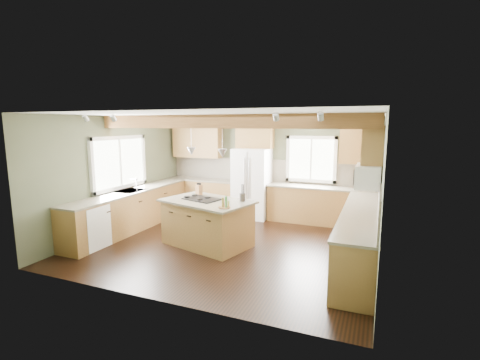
% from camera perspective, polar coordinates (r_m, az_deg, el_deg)
% --- Properties ---
extents(floor, '(5.60, 5.60, 0.00)m').
position_cam_1_polar(floor, '(7.23, -1.67, -10.41)').
color(floor, black).
rests_on(floor, ground).
extents(ceiling, '(5.60, 5.60, 0.00)m').
position_cam_1_polar(ceiling, '(6.81, -1.78, 10.66)').
color(ceiling, silver).
rests_on(ceiling, wall_back).
extents(wall_back, '(5.60, 0.00, 5.60)m').
position_cam_1_polar(wall_back, '(9.22, 4.54, 2.16)').
color(wall_back, '#464D37').
rests_on(wall_back, ground).
extents(wall_left, '(0.00, 5.00, 5.00)m').
position_cam_1_polar(wall_left, '(8.42, -19.46, 0.99)').
color(wall_left, '#464D37').
rests_on(wall_left, ground).
extents(wall_right, '(0.00, 5.00, 5.00)m').
position_cam_1_polar(wall_right, '(6.33, 22.16, -1.72)').
color(wall_right, '#464D37').
rests_on(wall_right, ground).
extents(ceiling_beam, '(5.55, 0.26, 0.26)m').
position_cam_1_polar(ceiling_beam, '(6.62, -2.51, 9.58)').
color(ceiling_beam, brown).
rests_on(ceiling_beam, ceiling).
extents(soffit_trim, '(5.55, 0.20, 0.10)m').
position_cam_1_polar(soffit_trim, '(9.06, 4.45, 9.90)').
color(soffit_trim, brown).
rests_on(soffit_trim, ceiling).
extents(backsplash_back, '(5.58, 0.03, 0.58)m').
position_cam_1_polar(backsplash_back, '(9.22, 4.50, 1.60)').
color(backsplash_back, brown).
rests_on(backsplash_back, wall_back).
extents(backsplash_right, '(0.03, 3.70, 0.58)m').
position_cam_1_polar(backsplash_right, '(6.40, 21.98, -2.43)').
color(backsplash_right, brown).
rests_on(backsplash_right, wall_right).
extents(base_cab_back_left, '(2.02, 0.60, 0.88)m').
position_cam_1_polar(base_cab_back_left, '(9.78, -6.13, -2.57)').
color(base_cab_back_left, brown).
rests_on(base_cab_back_left, floor).
extents(counter_back_left, '(2.06, 0.64, 0.04)m').
position_cam_1_polar(counter_back_left, '(9.70, -6.17, 0.09)').
color(counter_back_left, '#484235').
rests_on(counter_back_left, base_cab_back_left).
extents(base_cab_back_right, '(2.62, 0.60, 0.88)m').
position_cam_1_polar(base_cab_back_right, '(8.75, 13.23, -4.16)').
color(base_cab_back_right, brown).
rests_on(base_cab_back_right, floor).
extents(counter_back_right, '(2.66, 0.64, 0.04)m').
position_cam_1_polar(counter_back_right, '(8.66, 13.34, -1.19)').
color(counter_back_right, '#484235').
rests_on(counter_back_right, base_cab_back_right).
extents(base_cab_left, '(0.60, 3.70, 0.88)m').
position_cam_1_polar(base_cab_left, '(8.42, -17.38, -4.87)').
color(base_cab_left, brown).
rests_on(base_cab_left, floor).
extents(counter_left, '(0.64, 3.74, 0.04)m').
position_cam_1_polar(counter_left, '(8.32, -17.53, -1.79)').
color(counter_left, '#484235').
rests_on(counter_left, base_cab_left).
extents(base_cab_right, '(0.60, 3.70, 0.88)m').
position_cam_1_polar(base_cab_right, '(6.59, 19.07, -8.85)').
color(base_cab_right, brown).
rests_on(base_cab_right, floor).
extents(counter_right, '(0.64, 3.74, 0.04)m').
position_cam_1_polar(counter_right, '(6.47, 19.29, -4.96)').
color(counter_right, '#484235').
rests_on(counter_right, base_cab_right).
extents(upper_cab_back_left, '(1.40, 0.35, 0.90)m').
position_cam_1_polar(upper_cab_back_left, '(9.79, -6.97, 6.35)').
color(upper_cab_back_left, brown).
rests_on(upper_cab_back_left, wall_back).
extents(upper_cab_over_fridge, '(0.96, 0.35, 0.70)m').
position_cam_1_polar(upper_cab_over_fridge, '(9.09, 2.45, 7.46)').
color(upper_cab_over_fridge, brown).
rests_on(upper_cab_over_fridge, wall_back).
extents(upper_cab_right, '(0.35, 2.20, 0.90)m').
position_cam_1_polar(upper_cab_right, '(7.15, 21.09, 4.77)').
color(upper_cab_right, brown).
rests_on(upper_cab_right, wall_right).
extents(upper_cab_back_corner, '(0.90, 0.35, 0.90)m').
position_cam_1_polar(upper_cab_back_corner, '(8.58, 19.11, 5.52)').
color(upper_cab_back_corner, brown).
rests_on(upper_cab_back_corner, wall_back).
extents(window_left, '(0.04, 1.60, 1.05)m').
position_cam_1_polar(window_left, '(8.41, -19.22, 2.71)').
color(window_left, white).
rests_on(window_left, wall_left).
extents(window_back, '(1.10, 0.04, 1.00)m').
position_cam_1_polar(window_back, '(8.90, 11.61, 3.37)').
color(window_back, white).
rests_on(window_back, wall_back).
extents(sink, '(0.50, 0.65, 0.03)m').
position_cam_1_polar(sink, '(8.32, -17.53, -1.76)').
color(sink, '#262628').
rests_on(sink, counter_left).
extents(faucet, '(0.02, 0.02, 0.28)m').
position_cam_1_polar(faucet, '(8.19, -16.61, -0.86)').
color(faucet, '#B2B2B7').
rests_on(faucet, sink).
extents(dishwasher, '(0.60, 0.60, 0.84)m').
position_cam_1_polar(dishwasher, '(7.50, -23.65, -7.03)').
color(dishwasher, white).
rests_on(dishwasher, floor).
extents(oven, '(0.60, 0.72, 0.84)m').
position_cam_1_polar(oven, '(5.37, 18.17, -13.08)').
color(oven, white).
rests_on(oven, floor).
extents(microwave, '(0.40, 0.70, 0.38)m').
position_cam_1_polar(microwave, '(6.25, 20.28, 0.57)').
color(microwave, white).
rests_on(microwave, wall_right).
extents(pendant_left, '(0.18, 0.18, 0.16)m').
position_cam_1_polar(pendant_left, '(7.10, -7.98, 4.71)').
color(pendant_left, '#B2B2B7').
rests_on(pendant_left, ceiling).
extents(pendant_right, '(0.18, 0.18, 0.16)m').
position_cam_1_polar(pendant_right, '(6.54, -2.91, 4.41)').
color(pendant_right, '#B2B2B7').
rests_on(pendant_right, ceiling).
extents(refrigerator, '(0.90, 0.74, 1.80)m').
position_cam_1_polar(refrigerator, '(9.02, 1.96, -0.54)').
color(refrigerator, white).
rests_on(refrigerator, floor).
extents(island, '(1.85, 1.41, 0.88)m').
position_cam_1_polar(island, '(7.08, -5.36, -7.13)').
color(island, brown).
rests_on(island, floor).
extents(island_top, '(1.99, 1.54, 0.04)m').
position_cam_1_polar(island_top, '(6.96, -5.42, -3.49)').
color(island_top, '#484235').
rests_on(island_top, island).
extents(cooktop, '(0.81, 0.65, 0.02)m').
position_cam_1_polar(cooktop, '(7.05, -6.24, -3.10)').
color(cooktop, black).
rests_on(cooktop, island_top).
extents(knife_block, '(0.16, 0.14, 0.22)m').
position_cam_1_polar(knife_block, '(7.49, -6.75, -1.62)').
color(knife_block, brown).
rests_on(knife_block, island_top).
extents(utensil_crock, '(0.15, 0.15, 0.15)m').
position_cam_1_polar(utensil_crock, '(6.84, 0.40, -2.86)').
color(utensil_crock, '#443C36').
rests_on(utensil_crock, island_top).
extents(bottle_tray, '(0.27, 0.27, 0.21)m').
position_cam_1_polar(bottle_tray, '(6.31, -2.55, -3.66)').
color(bottle_tray, brown).
rests_on(bottle_tray, island_top).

